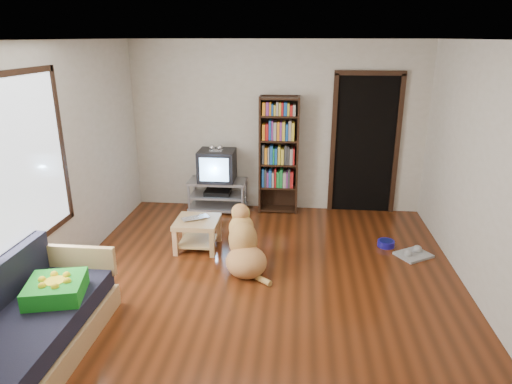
# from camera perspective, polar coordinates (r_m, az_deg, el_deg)

# --- Properties ---
(ground) EXTENTS (5.00, 5.00, 0.00)m
(ground) POSITION_cam_1_polar(r_m,az_deg,el_deg) (5.19, 0.75, -11.58)
(ground) COLOR #59250F
(ground) RESTS_ON ground
(ceiling) EXTENTS (5.00, 5.00, 0.00)m
(ceiling) POSITION_cam_1_polar(r_m,az_deg,el_deg) (4.47, 0.89, 18.50)
(ceiling) COLOR white
(ceiling) RESTS_ON ground
(wall_back) EXTENTS (4.50, 0.00, 4.50)m
(wall_back) POSITION_cam_1_polar(r_m,az_deg,el_deg) (7.09, 2.58, 8.05)
(wall_back) COLOR beige
(wall_back) RESTS_ON ground
(wall_front) EXTENTS (4.50, 0.00, 4.50)m
(wall_front) POSITION_cam_1_polar(r_m,az_deg,el_deg) (2.39, -4.57, -14.88)
(wall_front) COLOR beige
(wall_front) RESTS_ON ground
(wall_left) EXTENTS (0.00, 5.00, 5.00)m
(wall_left) POSITION_cam_1_polar(r_m,az_deg,el_deg) (5.34, -24.02, 2.81)
(wall_left) COLOR beige
(wall_left) RESTS_ON ground
(wall_right) EXTENTS (0.00, 5.00, 5.00)m
(wall_right) POSITION_cam_1_polar(r_m,az_deg,el_deg) (5.01, 27.39, 1.33)
(wall_right) COLOR beige
(wall_right) RESTS_ON ground
(green_cushion) EXTENTS (0.58, 0.58, 0.16)m
(green_cushion) POSITION_cam_1_polar(r_m,az_deg,el_deg) (4.52, -23.73, -11.01)
(green_cushion) COLOR green
(green_cushion) RESTS_ON sofa
(laptop) EXTENTS (0.42, 0.38, 0.03)m
(laptop) POSITION_cam_1_polar(r_m,az_deg,el_deg) (5.88, -7.45, -3.44)
(laptop) COLOR white
(laptop) RESTS_ON coffee_table
(dog_bowl) EXTENTS (0.22, 0.22, 0.08)m
(dog_bowl) POSITION_cam_1_polar(r_m,az_deg,el_deg) (6.29, 15.94, -6.21)
(dog_bowl) COLOR navy
(dog_bowl) RESTS_ON ground
(grey_rag) EXTENTS (0.51, 0.48, 0.03)m
(grey_rag) POSITION_cam_1_polar(r_m,az_deg,el_deg) (6.14, 19.07, -7.43)
(grey_rag) COLOR #A4A4A4
(grey_rag) RESTS_ON ground
(window) EXTENTS (0.03, 1.46, 1.70)m
(window) POSITION_cam_1_polar(r_m,az_deg,el_deg) (4.88, -26.96, 3.41)
(window) COLOR white
(window) RESTS_ON wall_left
(doorway) EXTENTS (1.03, 0.05, 2.19)m
(doorway) POSITION_cam_1_polar(r_m,az_deg,el_deg) (7.16, 13.46, 6.18)
(doorway) COLOR black
(doorway) RESTS_ON wall_back
(tv_stand) EXTENTS (0.90, 0.45, 0.50)m
(tv_stand) POSITION_cam_1_polar(r_m,az_deg,el_deg) (7.22, -4.80, -0.27)
(tv_stand) COLOR #99999E
(tv_stand) RESTS_ON ground
(crt_tv) EXTENTS (0.55, 0.52, 0.58)m
(crt_tv) POSITION_cam_1_polar(r_m,az_deg,el_deg) (7.10, -4.87, 3.40)
(crt_tv) COLOR black
(crt_tv) RESTS_ON tv_stand
(bookshelf) EXTENTS (0.60, 0.30, 1.80)m
(bookshelf) POSITION_cam_1_polar(r_m,az_deg,el_deg) (7.00, 2.88, 5.39)
(bookshelf) COLOR black
(bookshelf) RESTS_ON ground
(sofa) EXTENTS (0.80, 1.80, 0.80)m
(sofa) POSITION_cam_1_polar(r_m,az_deg,el_deg) (4.49, -26.56, -15.21)
(sofa) COLOR tan
(sofa) RESTS_ON ground
(coffee_table) EXTENTS (0.55, 0.55, 0.40)m
(coffee_table) POSITION_cam_1_polar(r_m,az_deg,el_deg) (5.96, -7.33, -4.52)
(coffee_table) COLOR tan
(coffee_table) RESTS_ON ground
(dog) EXTENTS (0.63, 0.86, 0.77)m
(dog) POSITION_cam_1_polar(r_m,az_deg,el_deg) (5.41, -1.50, -6.83)
(dog) COLOR #B67846
(dog) RESTS_ON ground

